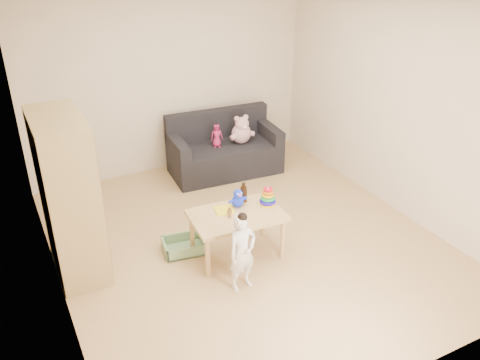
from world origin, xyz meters
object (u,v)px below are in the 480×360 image
play_table (237,234)px  sofa (225,158)px  wardrobe (69,197)px  toddler (242,253)px

play_table → sofa: bearing=67.8°
wardrobe → toddler: size_ratio=2.08×
play_table → toddler: 0.57m
toddler → wardrobe: bearing=133.0°
wardrobe → sofa: size_ratio=1.10×
wardrobe → toddler: bearing=-38.4°
sofa → toddler: bearing=-107.9°
wardrobe → sofa: wardrobe is taller
sofa → toddler: (-0.97, -2.38, 0.19)m
wardrobe → sofa: bearing=29.4°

